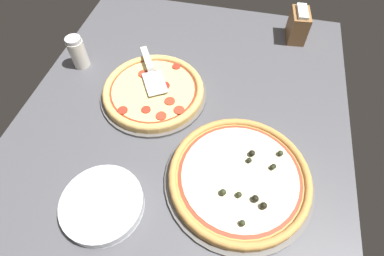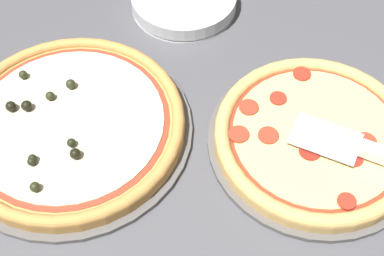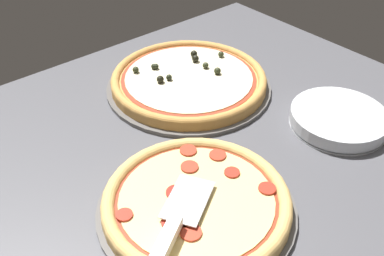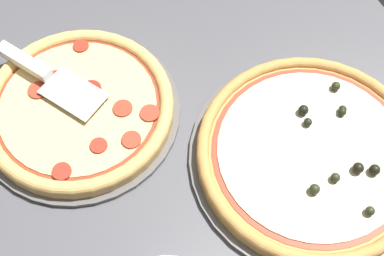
{
  "view_description": "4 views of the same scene",
  "coord_description": "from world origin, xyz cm",
  "px_view_note": "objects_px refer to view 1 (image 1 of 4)",
  "views": [
    {
      "loc": [
        55.05,
        16.22,
        75.96
      ],
      "look_at": [
        3.93,
        4.46,
        3.0
      ],
      "focal_mm": 28.0,
      "sensor_mm": 36.0,
      "label": 1
    },
    {
      "loc": [
        -38.45,
        33.66,
        74.55
      ],
      "look_at": [
        3.93,
        4.46,
        3.0
      ],
      "focal_mm": 50.0,
      "sensor_mm": 36.0,
      "label": 2
    },
    {
      "loc": [
        -44.75,
        -52.94,
        60.9
      ],
      "look_at": [
        3.93,
        4.46,
        3.0
      ],
      "focal_mm": 42.0,
      "sensor_mm": 36.0,
      "label": 3
    },
    {
      "loc": [
        44.31,
        -14.59,
        82.08
      ],
      "look_at": [
        3.93,
        4.46,
        3.0
      ],
      "focal_mm": 50.0,
      "sensor_mm": 36.0,
      "label": 4
    }
  ],
  "objects_px": {
    "pizza_back": "(240,177)",
    "plate_stack": "(102,204)",
    "serving_spatula": "(149,65)",
    "napkin_holder": "(298,25)",
    "parmesan_shaker": "(78,52)",
    "pizza_front": "(153,90)"
  },
  "relations": [
    {
      "from": "pizza_back",
      "to": "plate_stack",
      "type": "bearing_deg",
      "value": -65.28
    },
    {
      "from": "pizza_back",
      "to": "serving_spatula",
      "type": "bearing_deg",
      "value": -133.28
    },
    {
      "from": "pizza_back",
      "to": "napkin_holder",
      "type": "height_order",
      "value": "napkin_holder"
    },
    {
      "from": "plate_stack",
      "to": "parmesan_shaker",
      "type": "distance_m",
      "value": 0.57
    },
    {
      "from": "parmesan_shaker",
      "to": "serving_spatula",
      "type": "bearing_deg",
      "value": 90.93
    },
    {
      "from": "parmesan_shaker",
      "to": "plate_stack",
      "type": "bearing_deg",
      "value": 30.56
    },
    {
      "from": "parmesan_shaker",
      "to": "napkin_holder",
      "type": "xyz_separation_m",
      "value": [
        -0.34,
        0.76,
        0.0
      ]
    },
    {
      "from": "pizza_front",
      "to": "parmesan_shaker",
      "type": "relative_size",
      "value": 2.85
    },
    {
      "from": "serving_spatula",
      "to": "plate_stack",
      "type": "relative_size",
      "value": 1.01
    },
    {
      "from": "pizza_back",
      "to": "napkin_holder",
      "type": "bearing_deg",
      "value": 168.93
    },
    {
      "from": "pizza_back",
      "to": "plate_stack",
      "type": "relative_size",
      "value": 1.81
    },
    {
      "from": "parmesan_shaker",
      "to": "pizza_front",
      "type": "bearing_deg",
      "value": 74.11
    },
    {
      "from": "pizza_front",
      "to": "pizza_back",
      "type": "height_order",
      "value": "pizza_back"
    },
    {
      "from": "pizza_back",
      "to": "serving_spatula",
      "type": "height_order",
      "value": "serving_spatula"
    },
    {
      "from": "pizza_back",
      "to": "serving_spatula",
      "type": "relative_size",
      "value": 1.79
    },
    {
      "from": "serving_spatula",
      "to": "plate_stack",
      "type": "xyz_separation_m",
      "value": [
        0.5,
        0.03,
        -0.03
      ]
    },
    {
      "from": "parmesan_shaker",
      "to": "napkin_holder",
      "type": "height_order",
      "value": "napkin_holder"
    },
    {
      "from": "pizza_back",
      "to": "napkin_holder",
      "type": "distance_m",
      "value": 0.69
    },
    {
      "from": "pizza_front",
      "to": "napkin_holder",
      "type": "relative_size",
      "value": 2.75
    },
    {
      "from": "plate_stack",
      "to": "parmesan_shaker",
      "type": "bearing_deg",
      "value": -149.44
    },
    {
      "from": "plate_stack",
      "to": "parmesan_shaker",
      "type": "relative_size",
      "value": 1.81
    },
    {
      "from": "serving_spatula",
      "to": "napkin_holder",
      "type": "distance_m",
      "value": 0.6
    }
  ]
}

